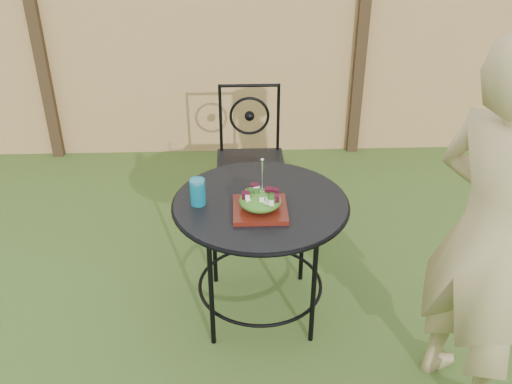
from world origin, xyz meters
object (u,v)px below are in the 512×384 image
at_px(patio_chair, 250,154).
at_px(salad_plate, 260,209).
at_px(patio_table, 260,224).
at_px(diner, 490,239).

distance_m(patio_chair, salad_plate, 1.13).
height_order(patio_chair, salad_plate, patio_chair).
height_order(patio_table, diner, diner).
bearing_deg(patio_table, patio_chair, 91.48).
distance_m(patio_chair, diner, 1.91).
bearing_deg(diner, patio_chair, 5.40).
distance_m(diner, salad_plate, 1.07).
relative_size(patio_chair, diner, 0.54).
bearing_deg(salad_plate, patio_table, 85.91).
bearing_deg(diner, salad_plate, 36.32).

